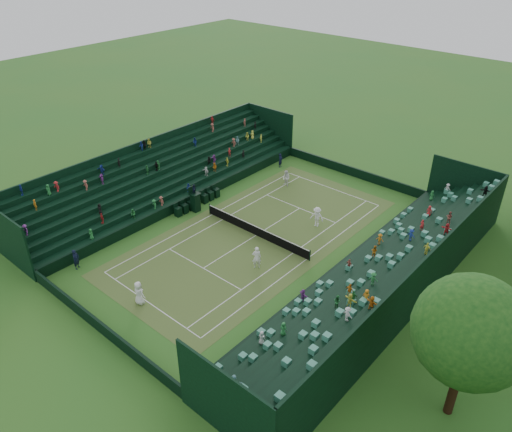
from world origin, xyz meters
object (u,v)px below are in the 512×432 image
(player_near_east, at_px, (257,257))
(player_near_west, at_px, (139,293))
(player_far_west, at_px, (286,178))
(player_far_east, at_px, (317,217))
(tennis_net, at_px, (256,230))
(umpire_chair, at_px, (195,200))

(player_near_east, bearing_deg, player_near_west, 24.25)
(player_far_west, bearing_deg, player_near_west, -73.15)
(player_near_west, xyz_separation_m, player_far_east, (3.44, 17.14, 0.01))
(tennis_net, bearing_deg, player_near_west, -91.74)
(umpire_chair, distance_m, player_far_east, 11.57)
(player_far_west, relative_size, player_far_east, 0.89)
(player_near_east, bearing_deg, player_far_west, -105.23)
(player_far_west, bearing_deg, tennis_net, -59.56)
(player_near_west, xyz_separation_m, player_near_east, (3.50, 8.81, 0.04))
(player_near_west, height_order, player_far_east, player_far_east)
(tennis_net, distance_m, player_far_east, 5.73)
(umpire_chair, relative_size, player_far_east, 1.46)
(umpire_chair, xyz_separation_m, player_far_west, (3.28, 9.78, -0.35))
(tennis_net, bearing_deg, player_far_east, 57.50)
(player_far_west, bearing_deg, player_near_east, -53.63)
(player_near_east, relative_size, player_far_east, 1.03)
(player_near_east, xyz_separation_m, player_far_east, (-0.05, 8.32, -0.03))
(umpire_chair, relative_size, player_near_west, 1.48)
(player_far_east, bearing_deg, player_near_east, -103.36)
(tennis_net, relative_size, player_near_west, 6.15)
(umpire_chair, bearing_deg, tennis_net, 3.83)
(umpire_chair, height_order, player_far_east, umpire_chair)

